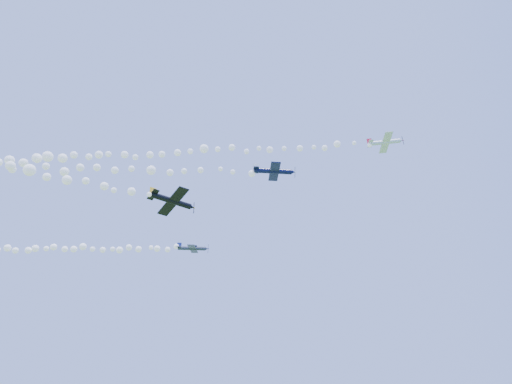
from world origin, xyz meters
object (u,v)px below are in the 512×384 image
(plane_navy, at_px, (274,171))
(plane_black, at_px, (173,201))
(plane_white, at_px, (385,142))
(plane_grey, at_px, (193,248))

(plane_navy, xyz_separation_m, plane_black, (-12.29, -11.90, -8.46))
(plane_white, distance_m, plane_black, 38.88)
(plane_grey, height_order, plane_black, plane_grey)
(plane_navy, bearing_deg, plane_grey, 118.53)
(plane_grey, bearing_deg, plane_black, -87.71)
(plane_grey, xyz_separation_m, plane_black, (15.60, -33.80, -3.79))
(plane_navy, height_order, plane_black, plane_navy)
(plane_white, distance_m, plane_grey, 49.98)
(plane_white, xyz_separation_m, plane_grey, (-46.57, 14.96, -10.28))
(plane_white, bearing_deg, plane_grey, 145.72)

